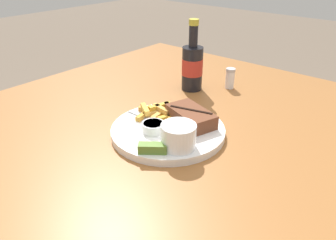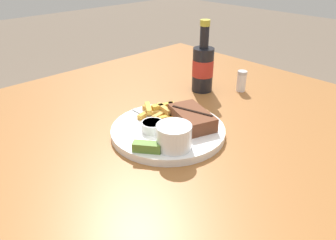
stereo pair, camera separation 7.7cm
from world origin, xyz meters
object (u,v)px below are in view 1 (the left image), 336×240
Objects in this scene: coleslaw_cup at (179,135)px; steak_portion at (191,116)px; dinner_plate at (168,131)px; dipping_sauce_cup at (153,127)px; salt_shaker at (230,78)px; knife_utensil at (177,122)px; pickle_spear at (152,148)px; beer_bottle at (192,66)px; fork_utensil at (147,118)px.

steak_portion is at bearing 113.32° from coleslaw_cup.
dinner_plate is at bearing -116.34° from steak_portion.
salt_shaker is at bearing 93.55° from dipping_sauce_cup.
dinner_plate is 0.35m from salt_shaker.
knife_utensil is at bearing 130.50° from coleslaw_cup.
pickle_spear reaches higher than knife_utensil.
beer_bottle reaches higher than steak_portion.
fork_utensil is at bearing -151.35° from steak_portion.
dinner_plate is at bearing 173.07° from knife_utensil.
fork_utensil is at bearing -78.38° from beer_bottle.
beer_bottle is 3.33× the size of salt_shaker.
coleslaw_cup reaches higher than dipping_sauce_cup.
coleslaw_cup is (0.07, -0.05, 0.04)m from dinner_plate.
coleslaw_cup is 0.46× the size of knife_utensil.
pickle_spear is 0.46m from salt_shaker.
fork_utensil is at bearing 146.91° from dipping_sauce_cup.
steak_portion is at bearing 29.20° from fork_utensil.
beer_bottle is at bearing 114.70° from pickle_spear.
coleslaw_cup is 1.44× the size of dipping_sauce_cup.
coleslaw_cup is at bearing -9.68° from dipping_sauce_cup.
beer_bottle reaches higher than dipping_sauce_cup.
dinner_plate is 0.11m from pickle_spear.
dinner_plate is at bearing 69.06° from dipping_sauce_cup.
dinner_plate is 1.93× the size of steak_portion.
fork_utensil is 0.81× the size of knife_utensil.
salt_shaker reaches higher than knife_utensil.
pickle_spear is 0.14m from knife_utensil.
dipping_sauce_cup is 0.40× the size of fork_utensil.
salt_shaker is (-0.11, 0.40, -0.02)m from coleslaw_cup.
knife_utensil is (0.00, 0.03, 0.01)m from dinner_plate.
coleslaw_cup is 0.35× the size of beer_bottle.
pickle_spear is at bearing -79.75° from salt_shaker.
knife_utensil is at bearing -82.79° from salt_shaker.
steak_portion is (0.03, 0.05, 0.03)m from dinner_plate.
salt_shaker is at bearing 102.34° from steak_portion.
beer_bottle is (-0.17, 0.37, 0.05)m from pickle_spear.
beer_bottle is (-0.13, 0.23, 0.06)m from knife_utensil.
knife_utensil is at bearing -135.72° from steak_portion.
dipping_sauce_cup is 0.32× the size of knife_utensil.
steak_portion reaches higher than fork_utensil.
dipping_sauce_cup reaches higher than knife_utensil.
steak_portion is at bearing -77.66° from salt_shaker.
steak_portion is 0.86× the size of knife_utensil.
steak_portion reaches higher than dipping_sauce_cup.
fork_utensil is 2.06× the size of salt_shaker.
dipping_sauce_cup is at bearing 163.93° from knife_utensil.
fork_utensil is 0.28m from beer_bottle.
dipping_sauce_cup reaches higher than pickle_spear.
fork_utensil is 0.62× the size of beer_bottle.
steak_portion is 1.06× the size of fork_utensil.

